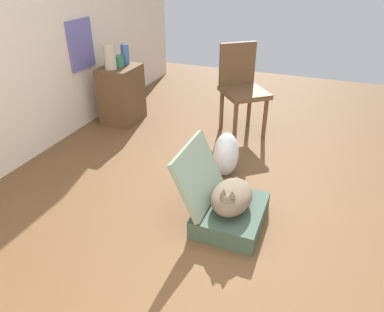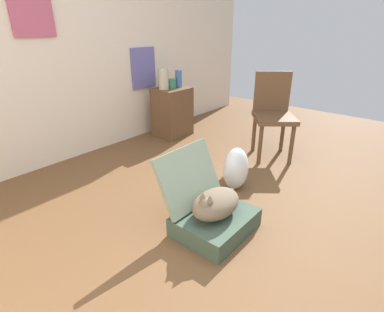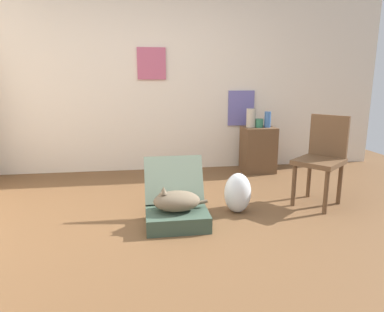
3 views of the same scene
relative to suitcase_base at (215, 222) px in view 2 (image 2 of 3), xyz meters
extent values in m
plane|color=brown|center=(0.08, -0.16, -0.07)|extent=(7.68, 7.68, 0.00)
cube|color=beige|center=(0.08, 2.10, 1.23)|extent=(6.40, 0.12, 2.60)
cube|color=#B3506B|center=(-0.12, 2.03, 1.44)|extent=(0.39, 0.02, 0.43)
cube|color=#625B9E|center=(1.18, 2.03, 0.81)|extent=(0.39, 0.02, 0.51)
cube|color=#384C3D|center=(0.00, 0.00, 0.00)|extent=(0.56, 0.46, 0.14)
cube|color=gray|center=(0.00, 0.25, 0.29)|extent=(0.56, 0.22, 0.43)
ellipsoid|color=brown|center=(0.00, 0.00, 0.16)|extent=(0.42, 0.28, 0.18)
sphere|color=brown|center=(-0.12, 0.00, 0.20)|extent=(0.11, 0.11, 0.11)
cone|color=brown|center=(-0.12, -0.03, 0.27)|extent=(0.05, 0.05, 0.05)
cone|color=brown|center=(-0.12, 0.03, 0.27)|extent=(0.05, 0.05, 0.05)
cylinder|color=brown|center=(0.19, 0.04, 0.11)|extent=(0.20, 0.03, 0.07)
ellipsoid|color=silver|center=(0.63, 0.23, 0.13)|extent=(0.27, 0.22, 0.40)
cube|color=brown|center=(1.34, 1.69, 0.25)|extent=(0.45, 0.38, 0.64)
cylinder|color=#B7AD99|center=(1.23, 1.73, 0.70)|extent=(0.13, 0.13, 0.26)
cylinder|color=#38609E|center=(1.46, 1.67, 0.68)|extent=(0.09, 0.09, 0.22)
cylinder|color=#2D7051|center=(1.34, 1.69, 0.63)|extent=(0.11, 0.11, 0.12)
cylinder|color=brown|center=(1.26, 0.32, 0.15)|extent=(0.04, 0.04, 0.44)
cylinder|color=brown|center=(1.47, 0.06, 0.15)|extent=(0.04, 0.04, 0.44)
cylinder|color=brown|center=(1.55, 0.56, 0.15)|extent=(0.04, 0.04, 0.44)
cylinder|color=brown|center=(1.76, 0.30, 0.15)|extent=(0.04, 0.04, 0.44)
cube|color=brown|center=(1.51, 0.31, 0.40)|extent=(0.63, 0.62, 0.05)
cube|color=brown|center=(1.67, 0.44, 0.64)|extent=(0.28, 0.33, 0.44)
camera|label=1|loc=(-2.02, -0.49, 1.65)|focal=33.66mm
camera|label=2|loc=(-1.52, -1.05, 1.34)|focal=28.25mm
camera|label=3|loc=(-0.30, -2.89, 1.23)|focal=32.03mm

